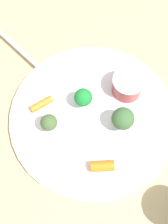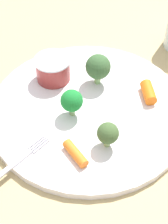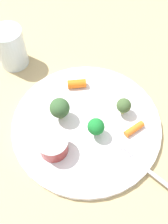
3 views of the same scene
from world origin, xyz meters
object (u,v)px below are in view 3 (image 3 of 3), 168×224
object	(u,v)px
plate	(86,125)
broccoli_floret_2	(124,106)
broccoli_floret_1	(60,108)
carrot_stick_1	(134,129)
sauce_cup	(53,145)
drinking_glass	(11,48)
carrot_stick_0	(76,84)
broccoli_floret_0	(96,127)
fork	(162,181)

from	to	relation	value
plate	broccoli_floret_2	world-z (taller)	broccoli_floret_2
broccoli_floret_1	carrot_stick_1	bearing A→B (deg)	155.12
plate	sauce_cup	distance (m)	0.09
sauce_cup	drinking_glass	xyz separation A→B (m)	(0.05, -0.24, 0.01)
broccoli_floret_1	drinking_glass	distance (m)	0.19
sauce_cup	carrot_stick_0	xyz separation A→B (m)	(-0.07, -0.13, -0.01)
broccoli_floret_0	drinking_glass	distance (m)	0.27
broccoli_floret_2	carrot_stick_1	bearing A→B (deg)	101.81
fork	drinking_glass	bearing A→B (deg)	-56.79
sauce_cup	carrot_stick_0	world-z (taller)	sauce_cup
broccoli_floret_1	carrot_stick_0	world-z (taller)	broccoli_floret_1
plate	broccoli_floret_2	distance (m)	0.08
plate	fork	distance (m)	0.17
plate	drinking_glass	distance (m)	0.24
broccoli_floret_2	fork	bearing A→B (deg)	99.61
sauce_cup	drinking_glass	distance (m)	0.25
sauce_cup	fork	bearing A→B (deg)	149.73
plate	sauce_cup	bearing A→B (deg)	30.34
broccoli_floret_2	carrot_stick_1	distance (m)	0.05
fork	drinking_glass	world-z (taller)	drinking_glass
broccoli_floret_0	broccoli_floret_2	bearing A→B (deg)	-151.23
carrot_stick_0	fork	size ratio (longest dim) A/B	0.25
broccoli_floret_0	broccoli_floret_2	size ratio (longest dim) A/B	1.10
sauce_cup	fork	world-z (taller)	sauce_cup
broccoli_floret_1	fork	distance (m)	0.22
broccoli_floret_2	fork	xyz separation A→B (m)	(-0.03, 0.15, -0.02)
drinking_glass	fork	bearing A→B (deg)	123.21
broccoli_floret_1	broccoli_floret_0	bearing A→B (deg)	138.40
broccoli_floret_0	broccoli_floret_2	distance (m)	0.07
sauce_cup	drinking_glass	bearing A→B (deg)	-77.58
plate	carrot_stick_0	bearing A→B (deg)	-88.53
carrot_stick_1	broccoli_floret_2	bearing A→B (deg)	-78.19
plate	carrot_stick_0	distance (m)	0.09
sauce_cup	broccoli_floret_1	size ratio (longest dim) A/B	1.10
broccoli_floret_0	fork	world-z (taller)	broccoli_floret_0
broccoli_floret_0	broccoli_floret_1	distance (m)	0.08
broccoli_floret_1	drinking_glass	world-z (taller)	drinking_glass
broccoli_floret_0	carrot_stick_0	bearing A→B (deg)	-83.31
drinking_glass	carrot_stick_0	bearing A→B (deg)	137.88
carrot_stick_1	fork	bearing A→B (deg)	98.67
carrot_stick_0	carrot_stick_1	distance (m)	0.16
broccoli_floret_1	sauce_cup	bearing A→B (deg)	70.04
broccoli_floret_1	broccoli_floret_2	distance (m)	0.12
carrot_stick_0	fork	xyz separation A→B (m)	(-0.10, 0.23, -0.01)
broccoli_floret_0	carrot_stick_0	world-z (taller)	broccoli_floret_0
sauce_cup	carrot_stick_0	bearing A→B (deg)	-117.01
sauce_cup	broccoli_floret_2	xyz separation A→B (m)	(-0.15, -0.05, 0.01)
broccoli_floret_1	plate	bearing A→B (deg)	151.55
fork	carrot_stick_1	bearing A→B (deg)	-81.33
broccoli_floret_0	broccoli_floret_2	world-z (taller)	broccoli_floret_0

